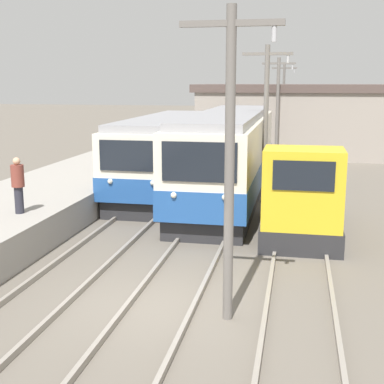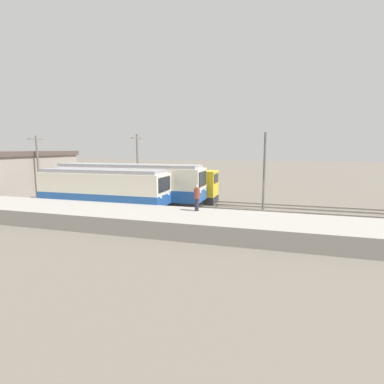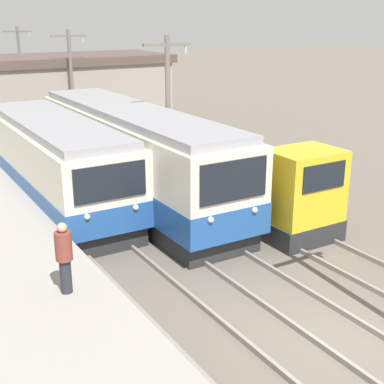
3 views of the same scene
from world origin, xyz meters
name	(u,v)px [view 2 (image 2 of 3)]	position (x,y,z in m)	size (l,w,h in m)	color
ground_plane	(258,214)	(0.00, 0.00, 0.00)	(200.00, 200.00, 0.00)	#665E54
platform_left	(249,227)	(-6.25, 0.00, 0.51)	(4.50, 54.00, 1.03)	gray
track_left	(255,220)	(-2.60, 0.00, 0.07)	(1.54, 60.00, 0.14)	gray
track_center	(258,212)	(0.20, 0.00, 0.07)	(1.54, 60.00, 0.14)	gray
track_right	(261,205)	(3.20, 0.00, 0.07)	(1.54, 60.00, 0.14)	gray
commuter_train_left	(104,192)	(-2.60, 12.01, 1.59)	(2.84, 10.68, 3.39)	#28282B
commuter_train_center	(129,186)	(0.20, 11.26, 1.70)	(2.84, 13.62, 3.67)	#28282B
shunting_locomotive	(191,190)	(3.20, 6.46, 1.21)	(2.40, 5.52, 3.00)	#28282B
catenary_mast_near	(264,168)	(1.71, -0.29, 3.47)	(2.00, 0.20, 6.31)	slate
catenary_mast_mid	(138,165)	(1.71, 11.10, 3.47)	(2.00, 0.20, 6.31)	slate
catenary_mast_far	(38,164)	(1.71, 22.49, 3.47)	(2.00, 0.20, 6.31)	slate
person_on_platform	(197,197)	(-5.06, 3.50, 1.94)	(0.38, 0.38, 1.68)	#282833
station_building	(18,173)	(2.47, 26.00, 2.38)	(12.60, 6.30, 4.71)	gray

